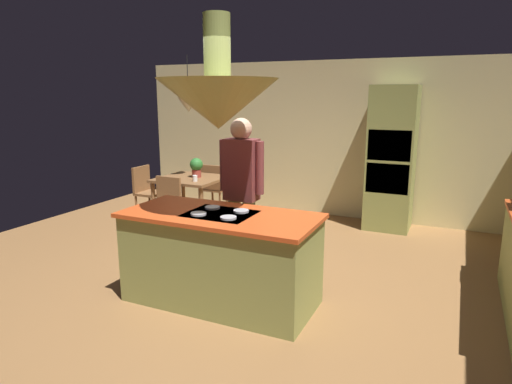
# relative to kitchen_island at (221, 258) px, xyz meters

# --- Properties ---
(ground) EXTENTS (8.16, 8.16, 0.00)m
(ground) POSITION_rel_kitchen_island_xyz_m (0.00, 0.20, -0.45)
(ground) COLOR olive
(wall_back) EXTENTS (6.80, 0.10, 2.55)m
(wall_back) POSITION_rel_kitchen_island_xyz_m (0.00, 3.65, 0.82)
(wall_back) COLOR beige
(wall_back) RESTS_ON ground
(kitchen_island) EXTENTS (1.89, 0.88, 0.92)m
(kitchen_island) POSITION_rel_kitchen_island_xyz_m (0.00, 0.00, 0.00)
(kitchen_island) COLOR #8C934C
(kitchen_island) RESTS_ON ground
(oven_tower) EXTENTS (0.66, 0.62, 2.14)m
(oven_tower) POSITION_rel_kitchen_island_xyz_m (1.10, 3.24, 0.62)
(oven_tower) COLOR #8C934C
(oven_tower) RESTS_ON ground
(dining_table) EXTENTS (0.96, 0.92, 0.76)m
(dining_table) POSITION_rel_kitchen_island_xyz_m (-1.70, 2.10, 0.20)
(dining_table) COLOR brown
(dining_table) RESTS_ON ground
(person_at_island) EXTENTS (0.53, 0.24, 1.77)m
(person_at_island) POSITION_rel_kitchen_island_xyz_m (-0.13, 0.71, 0.57)
(person_at_island) COLOR tan
(person_at_island) RESTS_ON ground
(range_hood) EXTENTS (1.10, 1.10, 1.00)m
(range_hood) POSITION_rel_kitchen_island_xyz_m (0.00, 0.00, 1.50)
(range_hood) COLOR #8C934C
(pendant_light_over_table) EXTENTS (0.32, 0.32, 0.82)m
(pendant_light_over_table) POSITION_rel_kitchen_island_xyz_m (-1.70, 2.10, 1.41)
(pendant_light_over_table) COLOR beige
(chair_facing_island) EXTENTS (0.40, 0.40, 0.87)m
(chair_facing_island) POSITION_rel_kitchen_island_xyz_m (-1.70, 1.42, 0.05)
(chair_facing_island) COLOR brown
(chair_facing_island) RESTS_ON ground
(chair_by_back_wall) EXTENTS (0.40, 0.40, 0.87)m
(chair_by_back_wall) POSITION_rel_kitchen_island_xyz_m (-1.70, 2.78, 0.05)
(chair_by_back_wall) COLOR brown
(chair_by_back_wall) RESTS_ON ground
(chair_at_corner) EXTENTS (0.40, 0.40, 0.87)m
(chair_at_corner) POSITION_rel_kitchen_island_xyz_m (-2.56, 2.10, 0.05)
(chair_at_corner) COLOR brown
(chair_at_corner) RESTS_ON ground
(potted_plant_on_table) EXTENTS (0.20, 0.20, 0.30)m
(potted_plant_on_table) POSITION_rel_kitchen_island_xyz_m (-1.63, 2.16, 0.47)
(potted_plant_on_table) COLOR #99382D
(potted_plant_on_table) RESTS_ON dining_table
(cup_on_table) EXTENTS (0.07, 0.07, 0.09)m
(cup_on_table) POSITION_rel_kitchen_island_xyz_m (-1.47, 1.87, 0.35)
(cup_on_table) COLOR white
(cup_on_table) RESTS_ON dining_table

